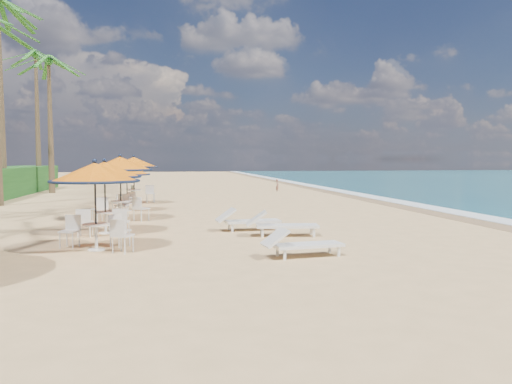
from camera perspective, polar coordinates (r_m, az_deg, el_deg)
The scene contains 14 objects.
ground at distance 13.40m, azimuth 3.42°, elevation -6.27°, with size 160.00×160.00×0.00m, color tan.
foam_strip at distance 26.09m, azimuth 18.26°, elevation -1.54°, with size 1.20×140.00×0.04m, color white.
wetsand_band at distance 25.67m, azimuth 16.49°, elevation -1.59°, with size 1.40×140.00×0.02m, color olive.
station_0 at distance 13.35m, azimuth -17.78°, elevation 0.93°, with size 2.25×2.25×2.35m.
station_1 at distance 16.20m, azimuth -16.94°, elevation 1.71°, with size 2.26×2.26×2.36m.
station_2 at distance 19.75m, azimuth -15.25°, elevation 2.26°, with size 2.44×2.46×2.54m.
station_3 at distance 23.14m, azimuth -14.59°, elevation 1.98°, with size 2.08×2.08×2.17m.
station_4 at distance 26.80m, azimuth -13.72°, elevation 2.84°, with size 2.45×2.45×2.55m.
lounger_near at distance 12.01m, azimuth 5.06°, elevation -5.86°, with size 2.03×0.87×0.71m.
lounger_mid at distance 15.18m, azimuth 2.73°, elevation -3.68°, with size 2.26×0.98×0.79m.
lounger_far at distance 16.34m, azimuth -1.14°, elevation -3.20°, with size 2.15×0.84×0.75m.
palm_6 at distance 37.49m, azimuth -22.60°, elevation 12.84°, with size 5.00×5.00×9.22m.
palm_7 at distance 42.13m, azimuth -23.86°, elevation 13.34°, with size 5.00×5.00×10.44m.
person at distance 35.82m, azimuth 2.46°, elevation 0.80°, with size 0.35×0.23×0.95m, color brown.
Camera 1 is at (-3.12, -12.82, 2.34)m, focal length 35.00 mm.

